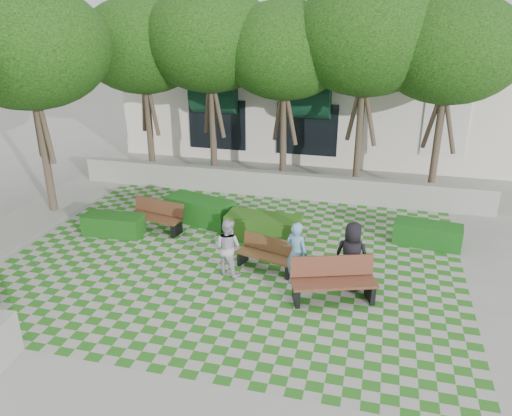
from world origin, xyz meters
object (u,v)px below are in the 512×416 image
(person_blue, at_px, (297,254))
(person_white, at_px, (228,247))
(bench_mid, at_px, (267,255))
(person_dark, at_px, (352,256))
(hedge_east, at_px, (427,234))
(hedge_midleft, at_px, (200,210))
(bench_east, at_px, (333,281))
(hedge_west, at_px, (114,225))
(bench_west, at_px, (156,216))
(hedge_midright, at_px, (263,228))

(person_blue, relative_size, person_white, 1.10)
(bench_mid, distance_m, person_blue, 1.12)
(person_dark, bearing_deg, hedge_east, -115.11)
(hedge_midleft, bearing_deg, person_dark, -30.33)
(person_white, bearing_deg, bench_east, -179.31)
(bench_mid, bearing_deg, hedge_midleft, 154.40)
(hedge_east, distance_m, person_blue, 4.56)
(hedge_west, bearing_deg, bench_west, 29.32)
(hedge_east, relative_size, person_blue, 1.13)
(bench_east, xyz_separation_m, hedge_midright, (-2.35, 2.78, -0.12))
(hedge_east, bearing_deg, hedge_west, -170.01)
(bench_mid, xyz_separation_m, hedge_west, (-4.99, 0.94, -0.09))
(bench_east, height_order, person_blue, person_blue)
(hedge_west, height_order, person_white, person_white)
(hedge_east, bearing_deg, hedge_midleft, -179.58)
(person_dark, bearing_deg, person_blue, 15.74)
(hedge_midleft, xyz_separation_m, hedge_west, (-2.19, -1.56, -0.08))
(hedge_midright, bearing_deg, person_blue, -58.68)
(person_blue, bearing_deg, hedge_midleft, -15.34)
(bench_mid, height_order, bench_west, bench_west)
(person_blue, height_order, person_dark, person_dark)
(hedge_east, xyz_separation_m, hedge_midright, (-4.68, -0.84, 0.05))
(bench_mid, relative_size, person_dark, 0.98)
(hedge_midleft, xyz_separation_m, person_white, (1.88, -3.00, 0.37))
(hedge_east, height_order, hedge_west, hedge_east)
(hedge_east, xyz_separation_m, person_blue, (-3.29, -3.12, 0.50))
(bench_east, relative_size, bench_west, 1.12)
(bench_mid, bearing_deg, person_white, -135.31)
(bench_west, relative_size, hedge_midright, 0.85)
(bench_east, relative_size, hedge_midright, 0.96)
(bench_west, bearing_deg, hedge_east, 18.62)
(bench_west, relative_size, hedge_west, 1.03)
(bench_west, xyz_separation_m, person_dark, (6.05, -1.97, 0.41))
(person_white, bearing_deg, hedge_east, -136.57)
(bench_west, xyz_separation_m, person_blue, (4.74, -2.14, 0.38))
(hedge_east, bearing_deg, bench_mid, -148.48)
(hedge_east, height_order, hedge_midleft, hedge_midleft)
(bench_west, bearing_deg, hedge_west, -139.06)
(hedge_west, bearing_deg, person_white, -19.47)
(bench_west, bearing_deg, hedge_midleft, 52.48)
(hedge_east, xyz_separation_m, hedge_west, (-9.14, -1.61, -0.01))
(hedge_midleft, bearing_deg, hedge_midright, -19.23)
(bench_mid, distance_m, bench_west, 4.18)
(bench_mid, relative_size, hedge_east, 0.90)
(bench_east, xyz_separation_m, hedge_west, (-6.82, 2.01, -0.19))
(bench_west, height_order, person_blue, person_blue)
(hedge_east, distance_m, person_dark, 3.60)
(bench_east, xyz_separation_m, bench_west, (-5.70, 2.64, -0.05))
(bench_mid, height_order, hedge_west, bench_mid)
(bench_mid, xyz_separation_m, hedge_midright, (-0.52, 1.70, -0.03))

